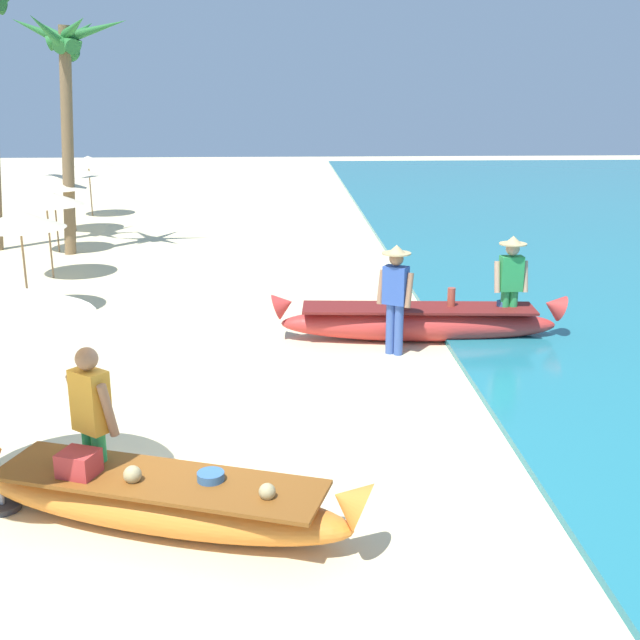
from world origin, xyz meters
TOP-DOWN VIEW (x-y plane):
  - ground_plane at (0.00, 0.00)m, footprint 80.00×80.00m
  - boat_orange_foreground at (-0.38, -1.47)m, footprint 4.01×1.92m
  - boat_red_midground at (3.01, 4.12)m, footprint 4.81×1.02m
  - person_vendor_hatted at (2.53, 3.44)m, footprint 0.57×0.46m
  - person_tourist_customer at (-1.05, -1.04)m, footprint 0.56×0.50m
  - person_vendor_assistant at (4.49, 4.07)m, footprint 0.56×0.44m
  - parasol_row_0 at (-3.85, 6.02)m, footprint 1.60×1.60m
  - parasol_row_1 at (-4.20, 8.91)m, footprint 1.60×1.60m
  - parasol_row_2 at (-4.82, 11.76)m, footprint 1.60×1.60m
  - parasol_row_3 at (-5.15, 14.79)m, footprint 1.60×1.60m
  - parasol_row_4 at (-5.31, 17.64)m, footprint 1.60×1.60m
  - palm_tree_tall_inland at (-4.20, 11.55)m, footprint 2.74×2.39m

SIDE VIEW (x-z plane):
  - ground_plane at x=0.00m, z-range 0.00..0.00m
  - boat_orange_foreground at x=-0.38m, z-range -0.12..0.69m
  - boat_red_midground at x=3.01m, z-range -0.13..0.75m
  - person_tourist_customer at x=-1.05m, z-range 0.11..1.76m
  - person_vendor_hatted at x=2.53m, z-range 0.13..1.86m
  - person_vendor_assistant at x=4.49m, z-range 0.14..1.87m
  - parasol_row_0 at x=-3.85m, z-range 0.79..2.70m
  - parasol_row_1 at x=-4.20m, z-range 0.79..2.70m
  - parasol_row_2 at x=-4.82m, z-range 0.79..2.70m
  - parasol_row_3 at x=-5.15m, z-range 0.79..2.70m
  - parasol_row_4 at x=-5.31m, z-range 0.79..2.70m
  - palm_tree_tall_inland at x=-4.20m, z-range 1.74..7.43m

